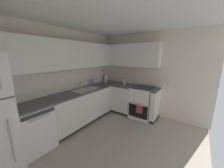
# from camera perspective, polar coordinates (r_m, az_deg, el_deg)

# --- Properties ---
(ground_plane) EXTENTS (3.86, 3.14, 0.02)m
(ground_plane) POSITION_cam_1_polar(r_m,az_deg,el_deg) (2.76, 0.13, -27.81)
(ground_plane) COLOR #A89E8E
(wall_back) EXTENTS (3.96, 0.05, 2.43)m
(wall_back) POSITION_cam_1_polar(r_m,az_deg,el_deg) (3.33, -23.10, 1.80)
(wall_back) COLOR beige
(wall_back) RESTS_ON ground_plane
(wall_right) EXTENTS (0.05, 3.24, 2.43)m
(wall_right) POSITION_cam_1_polar(r_m,az_deg,el_deg) (3.92, 16.60, 3.77)
(wall_right) COLOR beige
(wall_right) RESTS_ON ground_plane
(ceiling) EXTENTS (3.96, 3.24, 0.05)m
(ceiling) POSITION_cam_1_polar(r_m,az_deg,el_deg) (2.21, 0.17, 30.40)
(ceiling) COLOR white
(dishwasher) EXTENTS (0.60, 0.63, 0.86)m
(dishwasher) POSITION_cam_1_polar(r_m,az_deg,el_deg) (2.95, -32.02, -16.65)
(dishwasher) COLOR white
(dishwasher) RESTS_ON ground_plane
(lower_cabinets_back) EXTENTS (1.84, 0.62, 0.86)m
(lower_cabinets_back) POSITION_cam_1_polar(r_m,az_deg,el_deg) (3.53, -13.42, -10.16)
(lower_cabinets_back) COLOR silver
(lower_cabinets_back) RESTS_ON ground_plane
(countertop_back) EXTENTS (3.04, 0.60, 0.03)m
(countertop_back) POSITION_cam_1_polar(r_m,az_deg,el_deg) (3.38, -13.80, -3.21)
(countertop_back) COLOR #4C4C51
(countertop_back) RESTS_ON lower_cabinets_back
(lower_cabinets_right) EXTENTS (0.62, 1.36, 0.86)m
(lower_cabinets_right) POSITION_cam_1_polar(r_m,az_deg,el_deg) (3.99, 7.91, -7.24)
(lower_cabinets_right) COLOR silver
(lower_cabinets_right) RESTS_ON ground_plane
(countertop_right) EXTENTS (0.60, 1.36, 0.03)m
(countertop_right) POSITION_cam_1_polar(r_m,az_deg,el_deg) (3.86, 8.09, -1.03)
(countertop_right) COLOR #4C4C51
(countertop_right) RESTS_ON lower_cabinets_right
(oven_range) EXTENTS (0.68, 0.62, 1.05)m
(oven_range) POSITION_cam_1_polar(r_m,az_deg,el_deg) (3.84, 13.67, -7.95)
(oven_range) COLOR white
(oven_range) RESTS_ON ground_plane
(upper_cabinets_back) EXTENTS (2.72, 0.34, 0.65)m
(upper_cabinets_back) POSITION_cam_1_polar(r_m,az_deg,el_deg) (3.27, -18.46, 12.34)
(upper_cabinets_back) COLOR silver
(upper_cabinets_right) EXTENTS (0.32, 1.88, 0.65)m
(upper_cabinets_right) POSITION_cam_1_polar(r_m,az_deg,el_deg) (3.95, 7.38, 12.80)
(upper_cabinets_right) COLOR silver
(sink) EXTENTS (0.71, 0.40, 0.10)m
(sink) POSITION_cam_1_polar(r_m,az_deg,el_deg) (3.47, -11.47, -3.07)
(sink) COLOR #B7B7BC
(sink) RESTS_ON countertop_back
(faucet) EXTENTS (0.07, 0.16, 0.20)m
(faucet) POSITION_cam_1_polar(r_m,az_deg,el_deg) (3.59, -13.83, -0.03)
(faucet) COLOR silver
(faucet) RESTS_ON countertop_back
(soap_bottle) EXTENTS (0.07, 0.07, 0.21)m
(soap_bottle) POSITION_cam_1_polar(r_m,az_deg,el_deg) (3.89, -9.12, 0.68)
(soap_bottle) COLOR #3F72BF
(soap_bottle) RESTS_ON countertop_back
(paper_towel_roll) EXTENTS (0.11, 0.11, 0.30)m
(paper_towel_roll) POSITION_cam_1_polar(r_m,az_deg,el_deg) (4.36, -2.91, 2.51)
(paper_towel_roll) COLOR white
(paper_towel_roll) RESTS_ON countertop_back
(oil_bottle) EXTENTS (0.07, 0.07, 0.23)m
(oil_bottle) POSITION_cam_1_polar(r_m,az_deg,el_deg) (3.92, 5.56, 1.13)
(oil_bottle) COLOR beige
(oil_bottle) RESTS_ON countertop_right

